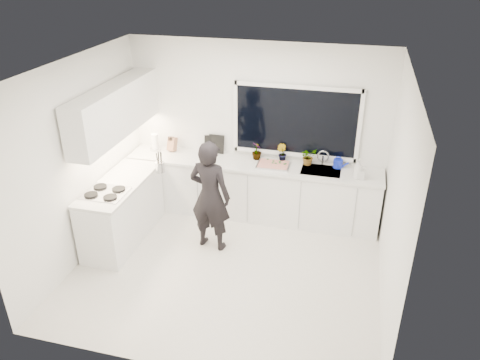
# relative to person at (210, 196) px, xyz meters

# --- Properties ---
(floor) EXTENTS (4.00, 3.50, 0.02)m
(floor) POSITION_rel_person_xyz_m (0.36, -0.46, -0.82)
(floor) COLOR beige
(floor) RESTS_ON ground
(wall_back) EXTENTS (4.00, 0.02, 2.70)m
(wall_back) POSITION_rel_person_xyz_m (0.36, 1.30, 0.54)
(wall_back) COLOR white
(wall_back) RESTS_ON ground
(wall_left) EXTENTS (0.02, 3.50, 2.70)m
(wall_left) POSITION_rel_person_xyz_m (-1.65, -0.46, 0.54)
(wall_left) COLOR white
(wall_left) RESTS_ON ground
(wall_right) EXTENTS (0.02, 3.50, 2.70)m
(wall_right) POSITION_rel_person_xyz_m (2.37, -0.46, 0.54)
(wall_right) COLOR white
(wall_right) RESTS_ON ground
(ceiling) EXTENTS (4.00, 3.50, 0.02)m
(ceiling) POSITION_rel_person_xyz_m (0.36, -0.46, 1.90)
(ceiling) COLOR white
(ceiling) RESTS_ON wall_back
(window) EXTENTS (1.80, 0.02, 1.00)m
(window) POSITION_rel_person_xyz_m (0.96, 1.26, 0.74)
(window) COLOR black
(window) RESTS_ON wall_back
(base_cabinets_back) EXTENTS (3.92, 0.58, 0.88)m
(base_cabinets_back) POSITION_rel_person_xyz_m (0.36, 0.99, -0.37)
(base_cabinets_back) COLOR white
(base_cabinets_back) RESTS_ON floor
(base_cabinets_left) EXTENTS (0.58, 1.60, 0.88)m
(base_cabinets_left) POSITION_rel_person_xyz_m (-1.31, -0.11, -0.37)
(base_cabinets_left) COLOR white
(base_cabinets_left) RESTS_ON floor
(countertop_back) EXTENTS (3.94, 0.62, 0.04)m
(countertop_back) POSITION_rel_person_xyz_m (0.36, 0.98, 0.09)
(countertop_back) COLOR silver
(countertop_back) RESTS_ON base_cabinets_back
(countertop_left) EXTENTS (0.62, 1.60, 0.04)m
(countertop_left) POSITION_rel_person_xyz_m (-1.31, -0.11, 0.09)
(countertop_left) COLOR silver
(countertop_left) RESTS_ON base_cabinets_left
(upper_cabinets) EXTENTS (0.34, 2.10, 0.70)m
(upper_cabinets) POSITION_rel_person_xyz_m (-1.43, 0.24, 1.04)
(upper_cabinets) COLOR white
(upper_cabinets) RESTS_ON wall_left
(sink) EXTENTS (0.58, 0.42, 0.14)m
(sink) POSITION_rel_person_xyz_m (1.41, 0.99, 0.06)
(sink) COLOR silver
(sink) RESTS_ON countertop_back
(faucet) EXTENTS (0.03, 0.03, 0.22)m
(faucet) POSITION_rel_person_xyz_m (1.41, 1.19, 0.22)
(faucet) COLOR silver
(faucet) RESTS_ON countertop_back
(stovetop) EXTENTS (0.56, 0.48, 0.03)m
(stovetop) POSITION_rel_person_xyz_m (-1.33, -0.46, 0.12)
(stovetop) COLOR black
(stovetop) RESTS_ON countertop_left
(person) EXTENTS (0.64, 0.47, 1.63)m
(person) POSITION_rel_person_xyz_m (0.00, 0.00, 0.00)
(person) COLOR black
(person) RESTS_ON floor
(pizza_tray) EXTENTS (0.50, 0.37, 0.03)m
(pizza_tray) POSITION_rel_person_xyz_m (0.70, 0.96, 0.12)
(pizza_tray) COLOR silver
(pizza_tray) RESTS_ON countertop_back
(pizza) EXTENTS (0.45, 0.33, 0.01)m
(pizza) POSITION_rel_person_xyz_m (0.70, 0.96, 0.14)
(pizza) COLOR #C6461A
(pizza) RESTS_ON pizza_tray
(watering_can) EXTENTS (0.18, 0.18, 0.13)m
(watering_can) POSITION_rel_person_xyz_m (1.64, 1.15, 0.17)
(watering_can) COLOR #1427BF
(watering_can) RESTS_ON countertop_back
(paper_towel_roll) EXTENTS (0.12, 0.12, 0.26)m
(paper_towel_roll) POSITION_rel_person_xyz_m (-1.27, 1.09, 0.24)
(paper_towel_roll) COLOR white
(paper_towel_roll) RESTS_ON countertop_back
(knife_block) EXTENTS (0.15, 0.13, 0.22)m
(knife_block) POSITION_rel_person_xyz_m (-0.99, 1.13, 0.22)
(knife_block) COLOR #A47F4C
(knife_block) RESTS_ON countertop_back
(utensil_crock) EXTENTS (0.16, 0.16, 0.16)m
(utensil_crock) POSITION_rel_person_xyz_m (-0.87, 0.34, 0.19)
(utensil_crock) COLOR silver
(utensil_crock) RESTS_ON countertop_left
(picture_frame_large) EXTENTS (0.22, 0.04, 0.28)m
(picture_frame_large) POSITION_rel_person_xyz_m (-0.36, 1.23, 0.25)
(picture_frame_large) COLOR black
(picture_frame_large) RESTS_ON countertop_back
(picture_frame_small) EXTENTS (0.25, 0.03, 0.30)m
(picture_frame_small) POSITION_rel_person_xyz_m (-0.28, 1.23, 0.26)
(picture_frame_small) COLOR black
(picture_frame_small) RESTS_ON countertop_back
(herb_plants) EXTENTS (1.06, 0.31, 0.28)m
(herb_plants) POSITION_rel_person_xyz_m (0.91, 1.15, 0.24)
(herb_plants) COLOR #26662D
(herb_plants) RESTS_ON countertop_back
(soap_bottles) EXTENTS (0.17, 0.13, 0.30)m
(soap_bottles) POSITION_rel_person_xyz_m (1.95, 0.84, 0.24)
(soap_bottles) COLOR #D8BF66
(soap_bottles) RESTS_ON countertop_back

